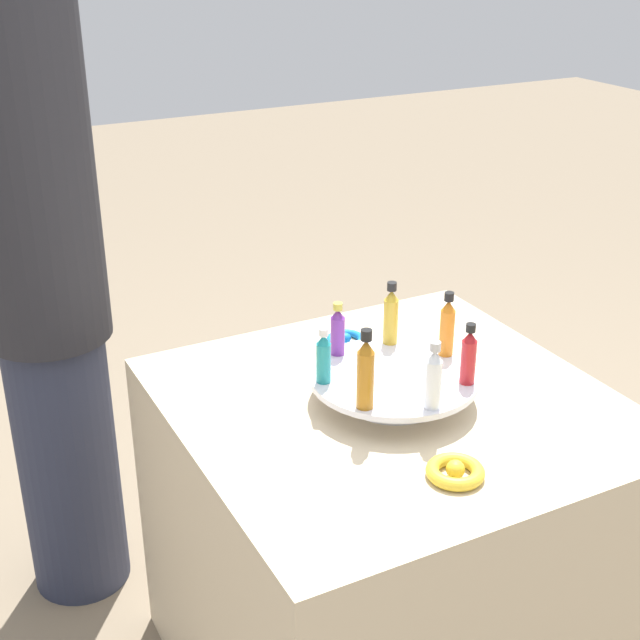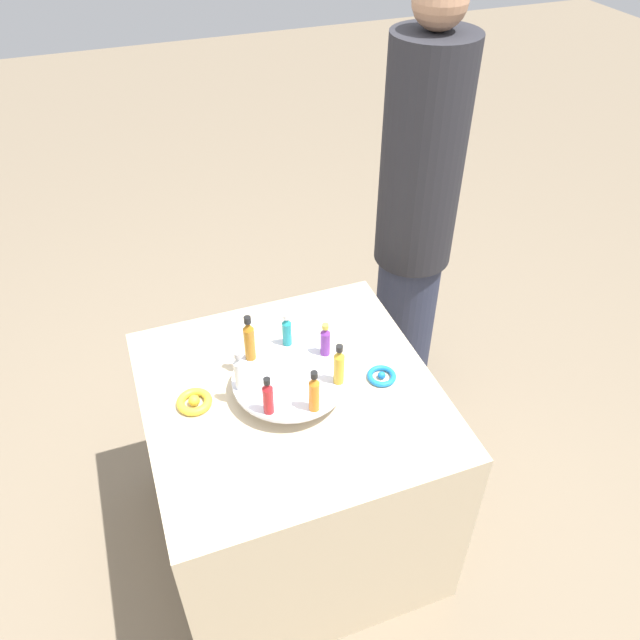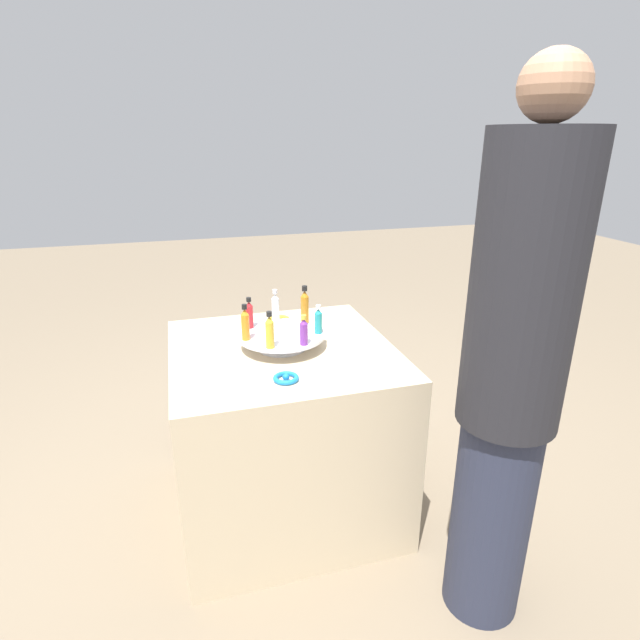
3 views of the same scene
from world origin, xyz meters
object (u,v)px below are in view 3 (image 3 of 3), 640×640
object	(u,v)px
bottle_red	(249,314)
bottle_gold	(270,331)
display_stand	(282,338)
ribbon_bow_gold	(279,320)
bottle_amber	(305,306)
person_figure	(511,376)
bottle_clear	(275,307)
bottle_orange	(245,324)
ribbon_bow_blue	(286,378)
bottle_purple	(304,331)
bottle_teal	(318,320)

from	to	relation	value
bottle_red	bottle_gold	world-z (taller)	bottle_gold
display_stand	ribbon_bow_gold	bearing A→B (deg)	-9.12
bottle_gold	ribbon_bow_gold	xyz separation A→B (m)	(0.39, -0.11, -0.11)
display_stand	bottle_amber	world-z (taller)	bottle_amber
ribbon_bow_gold	person_figure	size ratio (longest dim) A/B	0.06
bottle_clear	bottle_orange	xyz separation A→B (m)	(-0.16, 0.14, 0.00)
bottle_amber	bottle_orange	xyz separation A→B (m)	(-0.11, 0.25, -0.01)
bottle_orange	person_figure	size ratio (longest dim) A/B	0.08
ribbon_bow_gold	ribbon_bow_blue	bearing A→B (deg)	170.88
bottle_purple	bottle_amber	size ratio (longest dim) A/B	0.72
bottle_purple	bottle_red	xyz separation A→B (m)	(0.22, 0.16, 0.01)
bottle_orange	bottle_gold	distance (m)	0.12
bottle_gold	ribbon_bow_blue	xyz separation A→B (m)	(-0.15, -0.02, -0.11)
ribbon_bow_gold	bottle_red	bearing A→B (deg)	140.16
bottle_purple	bottle_teal	size ratio (longest dim) A/B	1.00
bottle_gold	ribbon_bow_gold	world-z (taller)	bottle_gold
bottle_clear	bottle_gold	size ratio (longest dim) A/B	0.97
bottle_gold	ribbon_bow_blue	bearing A→B (deg)	-171.19
bottle_gold	bottle_teal	bearing A→B (deg)	-66.82
bottle_orange	bottle_amber	bearing A→B (deg)	-66.82
person_figure	display_stand	bearing A→B (deg)	0.00
bottle_red	ribbon_bow_gold	bearing A→B (deg)	-39.84
bottle_purple	person_figure	world-z (taller)	person_figure
bottle_clear	ribbon_bow_blue	xyz separation A→B (m)	(-0.41, 0.05, -0.11)
bottle_amber	bottle_purple	bearing A→B (deg)	164.60
bottle_teal	ribbon_bow_blue	size ratio (longest dim) A/B	1.29
bottle_clear	ribbon_bow_gold	world-z (taller)	bottle_clear
bottle_orange	ribbon_bow_gold	xyz separation A→B (m)	(0.29, -0.18, -0.11)
bottle_red	bottle_gold	xyz separation A→B (m)	(-0.21, -0.04, 0.01)
bottle_amber	ribbon_bow_blue	bearing A→B (deg)	156.06
bottle_teal	ribbon_bow_gold	world-z (taller)	bottle_teal
bottle_amber	bottle_red	distance (m)	0.22
bottle_amber	bottle_gold	size ratio (longest dim) A/B	1.14
bottle_orange	person_figure	xyz separation A→B (m)	(-0.62, -0.66, 0.00)
bottle_amber	ribbon_bow_blue	world-z (taller)	bottle_amber
bottle_gold	display_stand	bearing A→B (deg)	-28.25
bottle_amber	person_figure	distance (m)	0.84
bottle_clear	ribbon_bow_gold	xyz separation A→B (m)	(0.13, -0.04, -0.11)
display_stand	ribbon_bow_blue	xyz separation A→B (m)	(-0.27, 0.04, -0.03)
bottle_teal	ribbon_bow_gold	distance (m)	0.33
bottle_purple	bottle_gold	world-z (taller)	bottle_gold
bottle_teal	bottle_clear	bearing A→B (deg)	36.03
bottle_clear	person_figure	bearing A→B (deg)	-146.83
display_stand	bottle_amber	distance (m)	0.16
display_stand	bottle_gold	world-z (taller)	bottle_gold
bottle_purple	ribbon_bow_blue	size ratio (longest dim) A/B	1.29
ribbon_bow_gold	bottle_orange	bearing A→B (deg)	148.50
ribbon_bow_blue	ribbon_bow_gold	bearing A→B (deg)	-9.12
bottle_amber	ribbon_bow_blue	size ratio (longest dim) A/B	1.78
bottle_gold	bottle_red	bearing A→B (deg)	10.32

